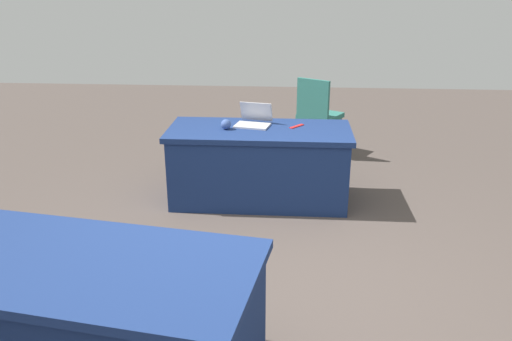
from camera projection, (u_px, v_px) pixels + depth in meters
name	position (u px, v px, depth m)	size (l,w,h in m)	color
ground_plane	(263.00, 296.00, 3.57)	(14.40, 14.40, 0.00)	#4C423D
table_foreground	(259.00, 164.00, 4.99)	(1.73, 0.78, 0.72)	navy
table_mid_right	(91.00, 321.00, 2.73)	(1.89, 1.16, 0.72)	navy
chair_near_front	(318.00, 111.00, 6.26)	(0.60, 0.60, 0.94)	#9E9993
laptop_silver	(253.00, 121.00, 4.97)	(0.37, 0.35, 0.21)	silver
yarn_ball	(226.00, 124.00, 4.83)	(0.09, 0.09, 0.09)	#3F5999
scissors_red	(297.00, 126.00, 4.93)	(0.18, 0.04, 0.01)	red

